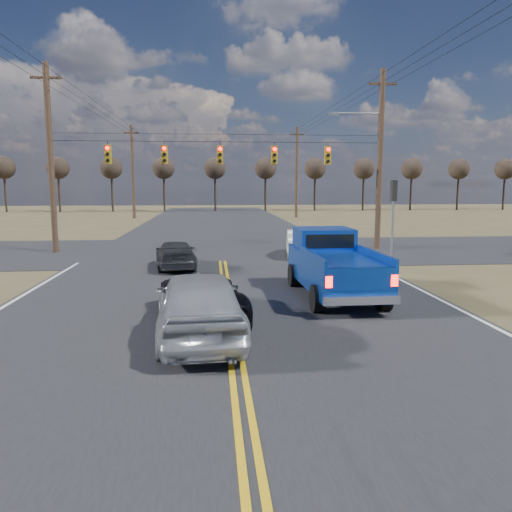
{
  "coord_description": "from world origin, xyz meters",
  "views": [
    {
      "loc": [
        -0.47,
        -9.84,
        3.7
      ],
      "look_at": [
        0.87,
        5.38,
        1.5
      ],
      "focal_mm": 35.0,
      "sensor_mm": 36.0,
      "label": 1
    }
  ],
  "objects": [
    {
      "name": "pickup_truck",
      "position": [
        3.5,
        6.16,
        1.05
      ],
      "size": [
        2.4,
        5.81,
        2.17
      ],
      "rotation": [
        0.0,
        0.0,
        0.02
      ],
      "color": "black",
      "rests_on": "ground"
    },
    {
      "name": "black_suv",
      "position": [
        -0.8,
        3.79,
        0.64
      ],
      "size": [
        2.7,
        4.85,
        1.28
      ],
      "primitive_type": "imported",
      "rotation": [
        0.0,
        0.0,
        3.27
      ],
      "color": "black",
      "rests_on": "ground"
    },
    {
      "name": "silver_suv",
      "position": [
        -0.8,
        1.88,
        0.86
      ],
      "size": [
        2.41,
        5.17,
        1.71
      ],
      "primitive_type": "imported",
      "rotation": [
        0.0,
        0.0,
        3.22
      ],
      "color": "#A3A6AB",
      "rests_on": "ground"
    },
    {
      "name": "signal_gantry",
      "position": [
        0.5,
        17.79,
        5.06
      ],
      "size": [
        19.6,
        4.83,
        10.0
      ],
      "color": "#473323",
      "rests_on": "ground"
    },
    {
      "name": "road_main",
      "position": [
        0.0,
        10.0,
        0.0
      ],
      "size": [
        14.0,
        120.0,
        0.02
      ],
      "primitive_type": "cube",
      "color": "#28282B",
      "rests_on": "ground"
    },
    {
      "name": "white_car_queue",
      "position": [
        4.13,
        15.5,
        0.7
      ],
      "size": [
        2.0,
        4.41,
        1.4
      ],
      "primitive_type": "imported",
      "rotation": [
        0.0,
        0.0,
        3.02
      ],
      "color": "silver",
      "rests_on": "ground"
    },
    {
      "name": "road_cross",
      "position": [
        0.0,
        18.0,
        0.0
      ],
      "size": [
        120.0,
        12.0,
        0.02
      ],
      "primitive_type": "cube",
      "color": "#28282B",
      "rests_on": "ground"
    },
    {
      "name": "utility_poles",
      "position": [
        0.0,
        17.0,
        5.23
      ],
      "size": [
        19.6,
        58.32,
        10.0
      ],
      "color": "#473323",
      "rests_on": "ground"
    },
    {
      "name": "ground",
      "position": [
        0.0,
        0.0,
        0.0
      ],
      "size": [
        160.0,
        160.0,
        0.0
      ],
      "primitive_type": "plane",
      "color": "brown",
      "rests_on": "ground"
    },
    {
      "name": "dgrey_car_queue",
      "position": [
        -2.11,
        12.33,
        0.6
      ],
      "size": [
        2.19,
        4.33,
        1.21
      ],
      "primitive_type": "imported",
      "rotation": [
        0.0,
        0.0,
        3.26
      ],
      "color": "#2C2D31",
      "rests_on": "ground"
    },
    {
      "name": "treeline",
      "position": [
        0.0,
        26.96,
        5.7
      ],
      "size": [
        87.0,
        117.8,
        7.4
      ],
      "color": "#33261C",
      "rests_on": "ground"
    }
  ]
}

